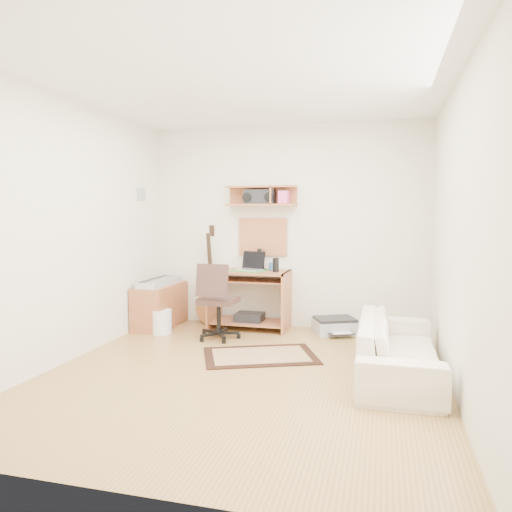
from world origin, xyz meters
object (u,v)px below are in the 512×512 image
(printer, at_px, (335,327))
(task_chair, at_px, (219,300))
(cabinet, at_px, (160,306))
(sofa, at_px, (399,338))
(desk, at_px, (249,300))

(printer, bearing_deg, task_chair, -179.58)
(cabinet, height_order, sofa, sofa)
(task_chair, bearing_deg, sofa, -19.28)
(desk, xyz_separation_m, sofa, (1.80, -1.39, -0.03))
(task_chair, relative_size, printer, 1.87)
(desk, bearing_deg, cabinet, -171.45)
(desk, height_order, cabinet, desk)
(task_chair, relative_size, cabinet, 1.02)
(desk, relative_size, task_chair, 1.09)
(desk, bearing_deg, printer, 1.05)
(desk, bearing_deg, task_chair, -110.13)
(task_chair, xyz_separation_m, sofa, (2.01, -0.81, -0.11))
(cabinet, relative_size, sofa, 0.51)
(task_chair, height_order, cabinet, task_chair)
(desk, height_order, sofa, desk)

